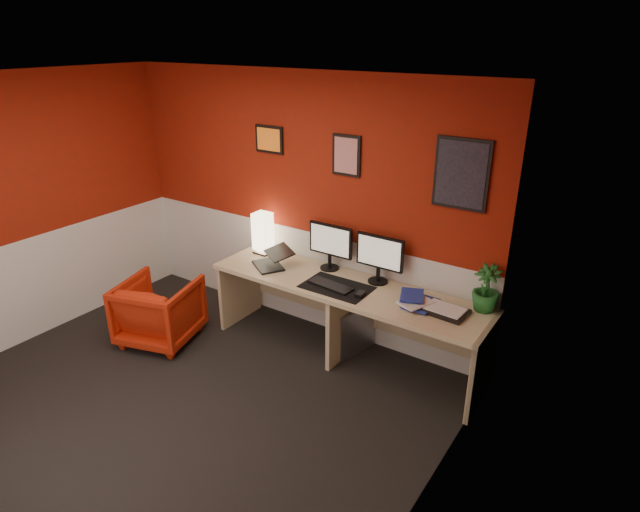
{
  "coord_description": "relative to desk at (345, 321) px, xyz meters",
  "views": [
    {
      "loc": [
        2.89,
        -2.22,
        2.8
      ],
      "look_at": [
        0.6,
        1.21,
        1.05
      ],
      "focal_mm": 29.81,
      "sensor_mm": 36.0,
      "label": 1
    }
  ],
  "objects": [
    {
      "name": "monitor_right",
      "position": [
        0.2,
        0.22,
        0.66
      ],
      "size": [
        0.45,
        0.06,
        0.58
      ],
      "primitive_type": "cube",
      "color": "black",
      "rests_on": "desk"
    },
    {
      "name": "ceiling",
      "position": [
        -0.74,
        -1.41,
        2.13
      ],
      "size": [
        4.0,
        3.5,
        0.01
      ],
      "primitive_type": "cube",
      "color": "white",
      "rests_on": "ground"
    },
    {
      "name": "potted_plant",
      "position": [
        1.15,
        0.23,
        0.56
      ],
      "size": [
        0.25,
        0.25,
        0.39
      ],
      "primitive_type": "imported",
      "rotation": [
        0.0,
        0.0,
        -0.17
      ],
      "color": "#19591E",
      "rests_on": "desk"
    },
    {
      "name": "keyboard",
      "position": [
        -0.1,
        -0.1,
        0.38
      ],
      "size": [
        0.43,
        0.18,
        0.02
      ],
      "primitive_type": "cube",
      "rotation": [
        0.0,
        0.0,
        -0.11
      ],
      "color": "black",
      "rests_on": "desk_mat"
    },
    {
      "name": "art_center",
      "position": [
        -0.22,
        0.33,
        1.44
      ],
      "size": [
        0.28,
        0.02,
        0.36
      ],
      "primitive_type": "cube",
      "color": "red",
      "rests_on": "wall_back"
    },
    {
      "name": "wainscot_back",
      "position": [
        -0.74,
        0.34,
        0.14
      ],
      "size": [
        4.0,
        0.01,
        1.0
      ],
      "primitive_type": "cube",
      "color": "silver",
      "rests_on": "ground"
    },
    {
      "name": "armchair",
      "position": [
        -1.64,
        -0.74,
        -0.05
      ],
      "size": [
        0.84,
        0.85,
        0.63
      ],
      "primitive_type": "imported",
      "rotation": [
        0.0,
        0.0,
        3.43
      ],
      "color": "#B8280F",
      "rests_on": "ground"
    },
    {
      "name": "laptop",
      "position": [
        -0.83,
        -0.06,
        0.47
      ],
      "size": [
        0.4,
        0.37,
        0.22
      ],
      "primitive_type": "cube",
      "rotation": [
        0.0,
        0.0,
        -0.58
      ],
      "color": "black",
      "rests_on": "desk"
    },
    {
      "name": "wainscot_right",
      "position": [
        1.25,
        -1.41,
        0.14
      ],
      "size": [
        0.01,
        3.5,
        1.0
      ],
      "primitive_type": "cube",
      "color": "silver",
      "rests_on": "ground"
    },
    {
      "name": "wall_back",
      "position": [
        -0.74,
        0.34,
        0.89
      ],
      "size": [
        4.0,
        0.01,
        2.5
      ],
      "primitive_type": "cube",
      "color": "maroon",
      "rests_on": "ground"
    },
    {
      "name": "art_left",
      "position": [
        -1.07,
        0.33,
        1.49
      ],
      "size": [
        0.32,
        0.02,
        0.26
      ],
      "primitive_type": "cube",
      "color": "orange",
      "rests_on": "wall_back"
    },
    {
      "name": "mouse",
      "position": [
        0.21,
        -0.11,
        0.39
      ],
      "size": [
        0.07,
        0.1,
        0.03
      ],
      "primitive_type": "cube",
      "rotation": [
        0.0,
        0.0,
        0.08
      ],
      "color": "black",
      "rests_on": "desk_mat"
    },
    {
      "name": "ground",
      "position": [
        -0.74,
        -1.41,
        -0.36
      ],
      "size": [
        4.0,
        3.5,
        0.01
      ],
      "primitive_type": "cube",
      "color": "black",
      "rests_on": "ground"
    },
    {
      "name": "desk_mat",
      "position": [
        -0.05,
        -0.08,
        0.37
      ],
      "size": [
        0.6,
        0.38,
        0.01
      ],
      "primitive_type": "cube",
      "color": "black",
      "rests_on": "desk"
    },
    {
      "name": "pc_tower",
      "position": [
        -0.01,
        0.13,
        -0.14
      ],
      "size": [
        0.31,
        0.49,
        0.45
      ],
      "primitive_type": "cube",
      "rotation": [
        0.0,
        0.0,
        -0.25
      ],
      "color": "#99999E",
      "rests_on": "ground"
    },
    {
      "name": "wall_left",
      "position": [
        -2.74,
        -1.41,
        0.89
      ],
      "size": [
        0.01,
        3.5,
        2.5
      ],
      "primitive_type": "cube",
      "color": "maroon",
      "rests_on": "ground"
    },
    {
      "name": "zen_tray",
      "position": [
        0.91,
        0.02,
        0.38
      ],
      "size": [
        0.37,
        0.27,
        0.03
      ],
      "primitive_type": "cube",
      "rotation": [
        0.0,
        0.0,
        -0.07
      ],
      "color": "black",
      "rests_on": "desk"
    },
    {
      "name": "desk",
      "position": [
        0.0,
        0.0,
        0.0
      ],
      "size": [
        2.6,
        0.65,
        0.73
      ],
      "primitive_type": "cube",
      "color": "tan",
      "rests_on": "ground"
    },
    {
      "name": "art_right",
      "position": [
        0.82,
        0.33,
        1.42
      ],
      "size": [
        0.44,
        0.02,
        0.56
      ],
      "primitive_type": "cube",
      "color": "black",
      "rests_on": "wall_back"
    },
    {
      "name": "monitor_left",
      "position": [
        -0.31,
        0.22,
        0.66
      ],
      "size": [
        0.45,
        0.06,
        0.58
      ],
      "primitive_type": "cube",
      "color": "black",
      "rests_on": "desk"
    },
    {
      "name": "book_bottom",
      "position": [
        0.59,
        0.02,
        0.38
      ],
      "size": [
        0.23,
        0.31,
        0.03
      ],
      "primitive_type": "imported",
      "rotation": [
        0.0,
        0.0,
        -0.02
      ],
      "color": "navy",
      "rests_on": "desk"
    },
    {
      "name": "book_middle",
      "position": [
        0.59,
        0.02,
        0.4
      ],
      "size": [
        0.28,
        0.32,
        0.02
      ],
      "primitive_type": "imported",
      "rotation": [
        0.0,
        0.0,
        -0.39
      ],
      "color": "silver",
      "rests_on": "book_bottom"
    },
    {
      "name": "wall_right",
      "position": [
        1.26,
        -1.41,
        0.89
      ],
      "size": [
        0.01,
        3.5,
        2.5
      ],
      "primitive_type": "cube",
      "color": "maroon",
      "rests_on": "ground"
    },
    {
      "name": "wainscot_left",
      "position": [
        -2.74,
        -1.41,
        0.14
      ],
      "size": [
        0.01,
        3.5,
        1.0
      ],
      "primitive_type": "cube",
      "color": "silver",
      "rests_on": "ground"
    },
    {
      "name": "book_top",
      "position": [
        0.53,
        -0.01,
        0.43
      ],
      "size": [
        0.27,
        0.3,
        0.02
      ],
      "primitive_type": "imported",
      "rotation": [
        0.0,
        0.0,
        0.37
      ],
      "color": "navy",
      "rests_on": "book_middle"
    },
    {
      "name": "shoji_lamp",
      "position": [
        -1.08,
        0.18,
        0.56
      ],
      "size": [
        0.16,
        0.16,
        0.4
      ],
      "primitive_type": "cube",
      "color": "#FFE5B2",
      "rests_on": "desk"
    }
  ]
}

